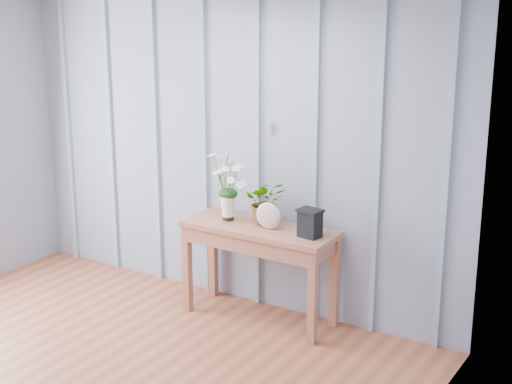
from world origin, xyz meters
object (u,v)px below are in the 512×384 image
Objects in this scene: daisy_vase at (228,177)px; felt_disc_vessel at (269,216)px; carved_box at (310,223)px; sideboard at (259,240)px.

daisy_vase is 0.45m from felt_disc_vessel.
daisy_vase is 0.76m from carved_box.
daisy_vase reaches higher than carved_box.
felt_disc_vessel is at bearing -14.32° from sideboard.
sideboard is 2.17× the size of daisy_vase.
felt_disc_vessel is 0.99× the size of carved_box.
sideboard is 5.74× the size of carved_box.
carved_box reaches higher than sideboard.
daisy_vase reaches higher than sideboard.
sideboard is 0.24m from felt_disc_vessel.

